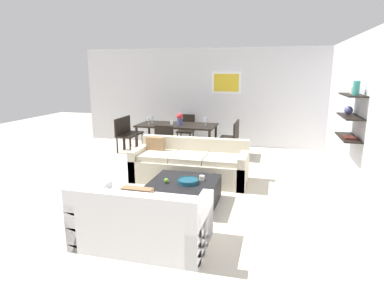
# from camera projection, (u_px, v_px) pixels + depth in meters

# --- Properties ---
(ground_plane) EXTENTS (18.00, 18.00, 0.00)m
(ground_plane) POSITION_uv_depth(u_px,v_px,m) (179.00, 185.00, 6.09)
(ground_plane) COLOR beige
(back_wall_unit) EXTENTS (8.40, 0.09, 2.70)m
(back_wall_unit) POSITION_uv_depth(u_px,v_px,m) (225.00, 98.00, 9.06)
(back_wall_unit) COLOR silver
(back_wall_unit) RESTS_ON ground
(right_wall_shelf_unit) EXTENTS (0.34, 8.20, 2.70)m
(right_wall_shelf_unit) POSITION_uv_depth(u_px,v_px,m) (357.00, 114.00, 5.62)
(right_wall_shelf_unit) COLOR silver
(right_wall_shelf_unit) RESTS_ON ground
(sofa_beige) EXTENTS (2.18, 0.90, 0.78)m
(sofa_beige) POSITION_uv_depth(u_px,v_px,m) (190.00, 165.00, 6.32)
(sofa_beige) COLOR beige
(sofa_beige) RESTS_ON ground
(loveseat_white) EXTENTS (1.58, 0.90, 0.78)m
(loveseat_white) POSITION_uv_depth(u_px,v_px,m) (142.00, 221.00, 3.97)
(loveseat_white) COLOR white
(loveseat_white) RESTS_ON ground
(coffee_table) EXTENTS (1.04, 1.03, 0.38)m
(coffee_table) POSITION_uv_depth(u_px,v_px,m) (184.00, 193.00, 5.17)
(coffee_table) COLOR black
(coffee_table) RESTS_ON ground
(decorative_bowl) EXTENTS (0.33, 0.33, 0.06)m
(decorative_bowl) POSITION_uv_depth(u_px,v_px,m) (188.00, 181.00, 5.05)
(decorative_bowl) COLOR navy
(decorative_bowl) RESTS_ON coffee_table
(candle_jar) EXTENTS (0.09, 0.09, 0.08)m
(candle_jar) POSITION_uv_depth(u_px,v_px,m) (202.00, 178.00, 5.19)
(candle_jar) COLOR silver
(candle_jar) RESTS_ON coffee_table
(apple_on_coffee_table) EXTENTS (0.07, 0.07, 0.07)m
(apple_on_coffee_table) POSITION_uv_depth(u_px,v_px,m) (166.00, 181.00, 5.06)
(apple_on_coffee_table) COLOR #669E2D
(apple_on_coffee_table) RESTS_ON coffee_table
(dining_table) EXTENTS (1.98, 0.96, 0.75)m
(dining_table) POSITION_uv_depth(u_px,v_px,m) (177.00, 127.00, 8.29)
(dining_table) COLOR black
(dining_table) RESTS_ON ground
(dining_chair_left_near) EXTENTS (0.44, 0.44, 0.88)m
(dining_chair_left_near) POSITION_uv_depth(u_px,v_px,m) (123.00, 133.00, 8.46)
(dining_chair_left_near) COLOR black
(dining_chair_left_near) RESTS_ON ground
(dining_chair_foot) EXTENTS (0.44, 0.44, 0.88)m
(dining_chair_foot) POSITION_uv_depth(u_px,v_px,m) (166.00, 141.00, 7.49)
(dining_chair_foot) COLOR black
(dining_chair_foot) RESTS_ON ground
(dining_chair_right_far) EXTENTS (0.44, 0.44, 0.88)m
(dining_chair_right_far) POSITION_uv_depth(u_px,v_px,m) (233.00, 135.00, 8.20)
(dining_chair_right_far) COLOR black
(dining_chair_right_far) RESTS_ON ground
(dining_chair_left_far) EXTENTS (0.44, 0.44, 0.88)m
(dining_chair_left_far) POSITION_uv_depth(u_px,v_px,m) (130.00, 130.00, 8.87)
(dining_chair_left_far) COLOR black
(dining_chair_left_far) RESTS_ON ground
(dining_chair_right_near) EXTENTS (0.44, 0.44, 0.88)m
(dining_chair_right_near) POSITION_uv_depth(u_px,v_px,m) (230.00, 138.00, 7.79)
(dining_chair_right_near) COLOR black
(dining_chair_right_near) RESTS_ON ground
(dining_chair_head) EXTENTS (0.44, 0.44, 0.88)m
(dining_chair_head) POSITION_uv_depth(u_px,v_px,m) (186.00, 128.00, 9.17)
(dining_chair_head) COLOR black
(dining_chair_head) RESTS_ON ground
(wine_glass_head) EXTENTS (0.07, 0.07, 0.17)m
(wine_glass_head) POSITION_uv_depth(u_px,v_px,m) (181.00, 117.00, 8.65)
(wine_glass_head) COLOR silver
(wine_glass_head) RESTS_ON dining_table
(wine_glass_right_far) EXTENTS (0.07, 0.07, 0.19)m
(wine_glass_right_far) POSITION_uv_depth(u_px,v_px,m) (206.00, 120.00, 8.19)
(wine_glass_right_far) COLOR silver
(wine_glass_right_far) RESTS_ON dining_table
(wine_glass_left_far) EXTENTS (0.07, 0.07, 0.18)m
(wine_glass_left_far) POSITION_uv_depth(u_px,v_px,m) (152.00, 118.00, 8.54)
(wine_glass_left_far) COLOR silver
(wine_glass_left_far) RESTS_ON dining_table
(wine_glass_left_near) EXTENTS (0.08, 0.08, 0.17)m
(wine_glass_left_near) POSITION_uv_depth(u_px,v_px,m) (148.00, 119.00, 8.31)
(wine_glass_left_near) COLOR silver
(wine_glass_left_near) RESTS_ON dining_table
(wine_glass_foot) EXTENTS (0.07, 0.07, 0.16)m
(wine_glass_foot) POSITION_uv_depth(u_px,v_px,m) (172.00, 123.00, 7.86)
(wine_glass_foot) COLOR silver
(wine_glass_foot) RESTS_ON dining_table
(centerpiece_vase) EXTENTS (0.16, 0.16, 0.30)m
(centerpiece_vase) POSITION_uv_depth(u_px,v_px,m) (180.00, 118.00, 8.18)
(centerpiece_vase) COLOR #4C518C
(centerpiece_vase) RESTS_ON dining_table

